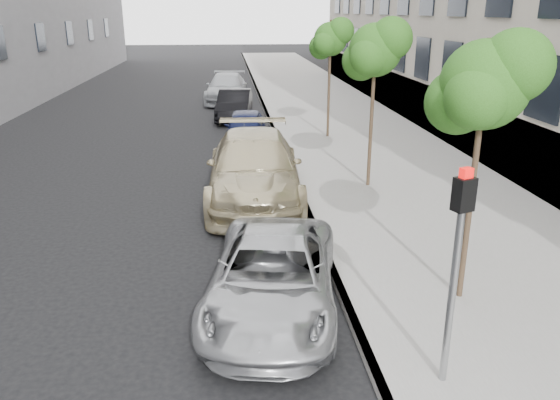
{
  "coord_description": "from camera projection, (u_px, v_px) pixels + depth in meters",
  "views": [
    {
      "loc": [
        -0.78,
        -6.7,
        4.9
      ],
      "look_at": [
        0.16,
        3.03,
        1.5
      ],
      "focal_mm": 35.0,
      "sensor_mm": 36.0,
      "label": 1
    }
  ],
  "objects": [
    {
      "name": "suv",
      "position": [
        254.0,
        168.0,
        14.74
      ],
      "size": [
        2.7,
        6.15,
        1.76
      ],
      "primitive_type": "imported",
      "rotation": [
        0.0,
        0.0,
        -0.04
      ],
      "color": "tan",
      "rests_on": "ground"
    },
    {
      "name": "tree_far",
      "position": [
        331.0,
        39.0,
        20.64
      ],
      "size": [
        1.63,
        1.43,
        4.54
      ],
      "color": "#38281C",
      "rests_on": "sidewalk"
    },
    {
      "name": "ground",
      "position": [
        289.0,
        364.0,
        7.99
      ],
      "size": [
        160.0,
        160.0,
        0.0
      ],
      "primitive_type": "plane",
      "color": "black",
      "rests_on": "ground"
    },
    {
      "name": "sedan_rear",
      "position": [
        227.0,
        88.0,
        30.62
      ],
      "size": [
        2.59,
        5.49,
        1.55
      ],
      "primitive_type": "imported",
      "rotation": [
        0.0,
        0.0,
        -0.08
      ],
      "color": "#989B9F",
      "rests_on": "ground"
    },
    {
      "name": "tree_near",
      "position": [
        486.0,
        85.0,
        8.44
      ],
      "size": [
        1.73,
        1.53,
        4.53
      ],
      "color": "#38281C",
      "rests_on": "sidewalk"
    },
    {
      "name": "signal_pole",
      "position": [
        457.0,
        254.0,
        6.84
      ],
      "size": [
        0.29,
        0.25,
        3.0
      ],
      "rotation": [
        0.0,
        0.0,
        0.36
      ],
      "color": "#939699",
      "rests_on": "sidewalk"
    },
    {
      "name": "curb",
      "position": [
        262.0,
        101.0,
        30.63
      ],
      "size": [
        0.15,
        72.0,
        0.14
      ],
      "primitive_type": "cube",
      "color": "#9E9B93",
      "rests_on": "ground"
    },
    {
      "name": "minivan",
      "position": [
        273.0,
        276.0,
        9.27
      ],
      "size": [
        2.84,
        4.85,
        1.27
      ],
      "primitive_type": "imported",
      "rotation": [
        0.0,
        0.0,
        -0.17
      ],
      "color": "#A4A6A8",
      "rests_on": "ground"
    },
    {
      "name": "tree_mid",
      "position": [
        376.0,
        50.0,
        14.52
      ],
      "size": [
        1.75,
        1.55,
        4.63
      ],
      "color": "#38281C",
      "rests_on": "sidewalk"
    },
    {
      "name": "sedan_blue",
      "position": [
        245.0,
        128.0,
        20.96
      ],
      "size": [
        1.86,
        3.91,
        1.29
      ],
      "primitive_type": "imported",
      "rotation": [
        0.0,
        0.0,
        -0.09
      ],
      "color": "#101535",
      "rests_on": "ground"
    },
    {
      "name": "sedan_black",
      "position": [
        235.0,
        105.0,
        25.63
      ],
      "size": [
        1.88,
        4.33,
        1.38
      ],
      "primitive_type": "imported",
      "rotation": [
        0.0,
        0.0,
        -0.1
      ],
      "color": "black",
      "rests_on": "ground"
    },
    {
      "name": "sidewalk",
      "position": [
        317.0,
        101.0,
        30.91
      ],
      "size": [
        6.4,
        72.0,
        0.14
      ],
      "primitive_type": "cube",
      "color": "gray",
      "rests_on": "ground"
    }
  ]
}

